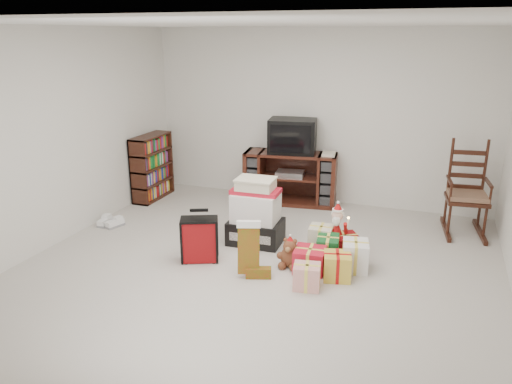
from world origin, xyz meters
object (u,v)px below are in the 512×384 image
Objects in this scene: mrs_claus_figurine at (240,213)px; santa_figurine at (337,233)px; bookshelf at (152,168)px; tv_stand at (290,178)px; crt_television at (292,136)px; gift_cluster at (331,254)px; sneaker_pair at (110,223)px; red_suitcase at (200,240)px; teddy_bear at (290,254)px; gift_pile at (256,216)px; rocking_chair at (466,200)px.

santa_figurine is at bearing -8.24° from mrs_claus_figurine.
mrs_claus_figurine is (1.75, -0.79, -0.23)m from bookshelf.
tv_stand is at bearing 78.13° from mrs_claus_figurine.
gift_cluster is at bearing -71.44° from crt_television.
crt_television is at bearing 44.57° from sneaker_pair.
red_suitcase is (1.67, -1.76, -0.22)m from bookshelf.
tv_stand reaches higher than mrs_claus_figurine.
bookshelf is 3.37m from gift_cluster.
bookshelf is at bearing 96.70° from sneaker_pair.
sneaker_pair is at bearing 172.68° from teddy_bear.
teddy_bear is 1.18m from mrs_claus_figurine.
crt_television reaches higher than mrs_claus_figurine.
santa_figurine reaches higher than teddy_bear.
gift_cluster is (0.99, -0.33, -0.21)m from gift_pile.
gift_pile is at bearing -174.79° from santa_figurine.
santa_figurine is at bearing -63.74° from tv_stand.
sneaker_pair is (0.08, -1.22, -0.42)m from bookshelf.
gift_pile is 1.26× the size of mrs_claus_figurine.
teddy_bear is 2.58m from sneaker_pair.
crt_television is (-1.02, 1.91, 0.87)m from gift_cluster.
santa_figurine is at bearing 56.31° from teddy_bear.
rocking_chair is at bearing 40.40° from santa_figurine.
red_suitcase is 0.80× the size of crt_television.
gift_cluster is at bearing -0.45° from sneaker_pair.
mrs_claus_figurine is (-0.89, 0.76, 0.10)m from teddy_bear.
teddy_bear is (2.64, -1.55, -0.33)m from bookshelf.
gift_cluster is (-1.36, -1.60, -0.27)m from rocking_chair.
teddy_bear reaches higher than sneaker_pair.
santa_figurine is 1.87× the size of sneaker_pair.
rocking_chair is at bearing 11.73° from red_suitcase.
santa_figurine is 1.96m from crt_television.
gift_cluster is (1.30, -0.60, -0.10)m from mrs_claus_figurine.
crt_television is (0.37, 2.28, 0.75)m from red_suitcase.
tv_stand is 1.16× the size of gift_cluster.
mrs_claus_figurine is 0.52× the size of gift_cluster.
bookshelf is at bearing 175.57° from rocking_chair.
red_suitcase is 0.98× the size of santa_figurine.
red_suitcase is (-0.36, -2.26, -0.13)m from tv_stand.
gift_pile reaches higher than gift_cluster.
red_suitcase is at bearing -165.36° from gift_cluster.
sneaker_pair is (-2.56, 0.33, -0.10)m from teddy_bear.
gift_cluster is 2.33m from crt_television.
rocking_chair is at bearing 2.67° from bookshelf.
teddy_bear is 1.02× the size of sneaker_pair.
mrs_claus_figurine is at bearing -24.39° from bookshelf.
rocking_chair is at bearing 26.01° from gift_pile.
tv_stand is at bearing 57.28° from red_suitcase.
rocking_chair reaches higher than teddy_bear.
rocking_chair is 1.84m from santa_figurine.
bookshelf is 2.43m from red_suitcase.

